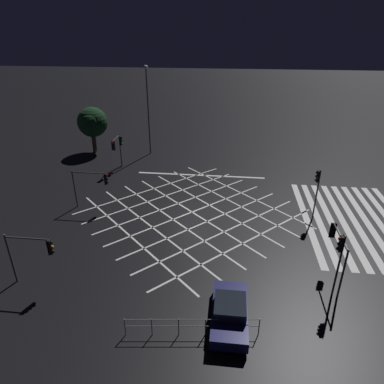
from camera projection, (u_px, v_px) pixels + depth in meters
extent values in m
plane|color=black|center=(192.00, 212.00, 27.51)|extent=(200.00, 200.00, 0.00)
cube|color=silver|center=(306.00, 218.00, 26.59)|extent=(12.65, 0.50, 0.01)
cube|color=silver|center=(318.00, 219.00, 26.50)|extent=(12.65, 0.50, 0.01)
cube|color=silver|center=(330.00, 220.00, 26.41)|extent=(12.65, 0.50, 0.01)
cube|color=silver|center=(342.00, 221.00, 26.31)|extent=(12.65, 0.50, 0.01)
cube|color=silver|center=(354.00, 221.00, 26.22)|extent=(12.65, 0.50, 0.01)
cube|color=silver|center=(367.00, 222.00, 26.13)|extent=(12.65, 0.50, 0.01)
cube|color=silver|center=(379.00, 223.00, 26.04)|extent=(12.65, 0.50, 0.01)
cube|color=silver|center=(241.00, 193.00, 30.64)|extent=(11.03, 11.03, 0.01)
cube|color=silver|center=(243.00, 243.00, 23.56)|extent=(11.03, 11.03, 0.01)
cube|color=silver|center=(226.00, 199.00, 29.60)|extent=(11.03, 11.03, 0.01)
cube|color=silver|center=(224.00, 232.00, 24.87)|extent=(11.03, 11.03, 0.01)
cube|color=silver|center=(210.00, 205.00, 28.55)|extent=(11.03, 11.03, 0.01)
cube|color=silver|center=(207.00, 221.00, 26.19)|extent=(11.03, 11.03, 0.01)
cube|color=silver|center=(192.00, 212.00, 27.51)|extent=(11.03, 11.03, 0.01)
cube|color=silver|center=(192.00, 212.00, 27.51)|extent=(11.03, 11.03, 0.01)
cube|color=silver|center=(173.00, 219.00, 26.46)|extent=(11.03, 11.03, 0.01)
cube|color=silver|center=(178.00, 203.00, 28.82)|extent=(11.03, 11.03, 0.01)
cube|color=silver|center=(153.00, 227.00, 25.41)|extent=(11.03, 11.03, 0.01)
cube|color=silver|center=(166.00, 196.00, 30.14)|extent=(11.03, 11.03, 0.01)
cube|color=silver|center=(130.00, 236.00, 24.37)|extent=(11.03, 11.03, 0.01)
cube|color=silver|center=(154.00, 188.00, 31.46)|extent=(11.03, 11.03, 0.01)
cube|color=silver|center=(201.00, 175.00, 34.22)|extent=(0.30, 12.65, 0.01)
cylinder|color=#424244|center=(316.00, 195.00, 25.66)|extent=(0.11, 0.11, 4.08)
cube|color=black|center=(318.00, 176.00, 25.00)|extent=(0.28, 0.16, 0.90)
sphere|color=black|center=(317.00, 173.00, 24.87)|extent=(0.18, 0.18, 0.18)
sphere|color=black|center=(316.00, 176.00, 25.01)|extent=(0.18, 0.18, 0.18)
sphere|color=green|center=(316.00, 180.00, 25.14)|extent=(0.18, 0.18, 0.18)
cube|color=black|center=(319.00, 176.00, 24.99)|extent=(0.36, 0.02, 0.98)
cylinder|color=#424244|center=(120.00, 150.00, 35.81)|extent=(0.11, 0.11, 3.49)
cylinder|color=#424244|center=(116.00, 138.00, 34.19)|extent=(2.06, 0.09, 0.09)
cube|color=black|center=(113.00, 146.00, 33.47)|extent=(0.16, 0.28, 0.90)
sphere|color=red|center=(112.00, 143.00, 33.24)|extent=(0.18, 0.18, 0.18)
sphere|color=black|center=(113.00, 146.00, 33.37)|extent=(0.18, 0.18, 0.18)
sphere|color=black|center=(113.00, 149.00, 33.50)|extent=(0.18, 0.18, 0.18)
cube|color=black|center=(113.00, 146.00, 33.55)|extent=(0.02, 0.36, 0.98)
cylinder|color=#424244|center=(11.00, 259.00, 19.38)|extent=(0.11, 0.11, 3.26)
cylinder|color=#424244|center=(27.00, 238.00, 18.59)|extent=(0.09, 2.55, 0.09)
cube|color=black|center=(50.00, 247.00, 18.66)|extent=(0.28, 0.16, 0.90)
sphere|color=black|center=(51.00, 242.00, 18.52)|extent=(0.18, 0.18, 0.18)
sphere|color=orange|center=(52.00, 247.00, 18.65)|extent=(0.18, 0.18, 0.18)
sphere|color=black|center=(53.00, 251.00, 18.78)|extent=(0.18, 0.18, 0.18)
cube|color=black|center=(49.00, 247.00, 18.67)|extent=(0.36, 0.02, 0.98)
cylinder|color=#424244|center=(338.00, 267.00, 18.15)|extent=(0.11, 0.11, 3.96)
cube|color=black|center=(341.00, 244.00, 17.52)|extent=(0.28, 0.16, 0.90)
sphere|color=red|center=(340.00, 239.00, 17.39)|extent=(0.18, 0.18, 0.18)
sphere|color=black|center=(339.00, 244.00, 17.53)|extent=(0.18, 0.18, 0.18)
sphere|color=black|center=(338.00, 249.00, 17.66)|extent=(0.18, 0.18, 0.18)
cube|color=black|center=(343.00, 244.00, 17.51)|extent=(0.36, 0.02, 0.98)
cylinder|color=#424244|center=(75.00, 189.00, 27.65)|extent=(0.11, 0.11, 3.24)
cylinder|color=#424244|center=(89.00, 173.00, 26.86)|extent=(0.09, 2.74, 0.09)
cube|color=black|center=(106.00, 179.00, 26.92)|extent=(0.28, 0.16, 0.90)
sphere|color=red|center=(107.00, 175.00, 26.77)|extent=(0.18, 0.18, 0.18)
sphere|color=black|center=(107.00, 179.00, 26.91)|extent=(0.18, 0.18, 0.18)
sphere|color=black|center=(108.00, 182.00, 27.04)|extent=(0.18, 0.18, 0.18)
cube|color=black|center=(105.00, 179.00, 26.93)|extent=(0.36, 0.02, 0.98)
cylinder|color=#424244|center=(121.00, 152.00, 35.58)|extent=(0.11, 0.11, 3.35)
cube|color=black|center=(121.00, 141.00, 35.05)|extent=(0.28, 0.16, 0.90)
sphere|color=black|center=(122.00, 138.00, 34.91)|extent=(0.18, 0.18, 0.18)
sphere|color=black|center=(122.00, 141.00, 35.04)|extent=(0.18, 0.18, 0.18)
sphere|color=green|center=(122.00, 144.00, 35.17)|extent=(0.18, 0.18, 0.18)
cube|color=black|center=(120.00, 141.00, 35.06)|extent=(0.36, 0.02, 0.98)
cylinder|color=#424244|center=(343.00, 275.00, 18.18)|extent=(0.11, 0.11, 3.22)
cylinder|color=#424244|center=(340.00, 237.00, 18.80)|extent=(2.84, 0.09, 0.09)
cube|color=black|center=(332.00, 230.00, 20.27)|extent=(0.16, 0.28, 0.90)
sphere|color=black|center=(333.00, 225.00, 20.24)|extent=(0.18, 0.18, 0.18)
sphere|color=black|center=(332.00, 229.00, 20.37)|extent=(0.18, 0.18, 0.18)
sphere|color=green|center=(331.00, 233.00, 20.50)|extent=(0.18, 0.18, 0.18)
cube|color=black|center=(333.00, 231.00, 20.19)|extent=(0.02, 0.36, 0.98)
cylinder|color=#424244|center=(148.00, 113.00, 37.96)|extent=(0.14, 0.14, 9.39)
sphere|color=white|center=(146.00, 67.00, 35.82)|extent=(0.48, 0.48, 0.48)
cylinder|color=#473323|center=(93.00, 142.00, 39.55)|extent=(0.32, 0.32, 2.69)
sphere|color=#143319|center=(91.00, 123.00, 38.55)|extent=(2.44, 2.44, 2.44)
cylinder|color=#473323|center=(95.00, 142.00, 40.21)|extent=(0.30, 0.30, 2.24)
sphere|color=#143319|center=(92.00, 122.00, 39.16)|extent=(3.41, 3.41, 3.41)
cube|color=#191951|center=(230.00, 313.00, 17.20)|extent=(4.12, 1.77, 0.59)
cube|color=black|center=(230.00, 306.00, 16.86)|extent=(1.73, 1.56, 0.54)
sphere|color=white|center=(220.00, 286.00, 19.08)|extent=(0.16, 0.16, 0.16)
sphere|color=white|center=(240.00, 288.00, 18.97)|extent=(0.16, 0.16, 0.16)
cylinder|color=black|center=(216.00, 296.00, 18.49)|extent=(0.70, 0.20, 0.70)
cylinder|color=black|center=(244.00, 299.00, 18.33)|extent=(0.70, 0.20, 0.70)
cylinder|color=black|center=(213.00, 335.00, 16.21)|extent=(0.70, 0.20, 0.70)
cylinder|color=black|center=(245.00, 338.00, 16.05)|extent=(0.70, 0.20, 0.70)
cylinder|color=gray|center=(125.00, 327.00, 16.39)|extent=(0.05, 0.05, 1.05)
cylinder|color=gray|center=(152.00, 327.00, 16.39)|extent=(0.05, 0.05, 1.05)
cylinder|color=gray|center=(179.00, 327.00, 16.39)|extent=(0.05, 0.05, 1.05)
cylinder|color=gray|center=(205.00, 327.00, 16.39)|extent=(0.05, 0.05, 1.05)
cylinder|color=gray|center=(232.00, 327.00, 16.39)|extent=(0.05, 0.05, 1.05)
cylinder|color=gray|center=(259.00, 327.00, 16.39)|extent=(0.05, 0.05, 1.05)
cylinder|color=gray|center=(192.00, 320.00, 16.18)|extent=(0.77, 6.40, 0.04)
cylinder|color=gray|center=(192.00, 326.00, 16.37)|extent=(0.77, 6.40, 0.04)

